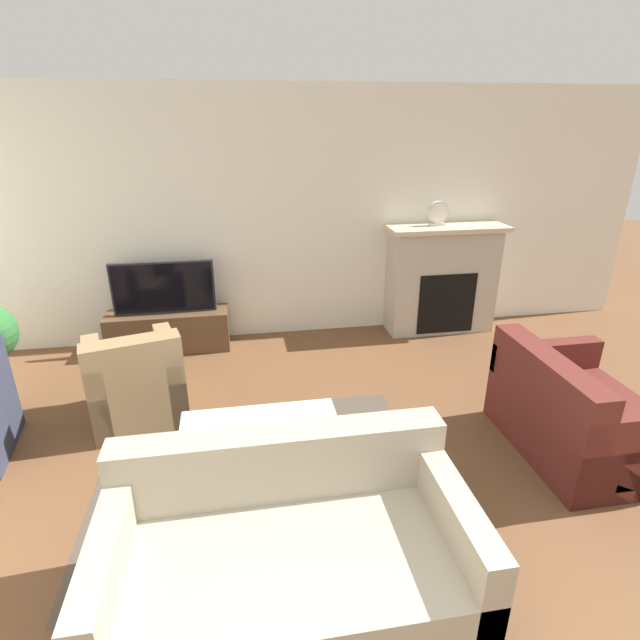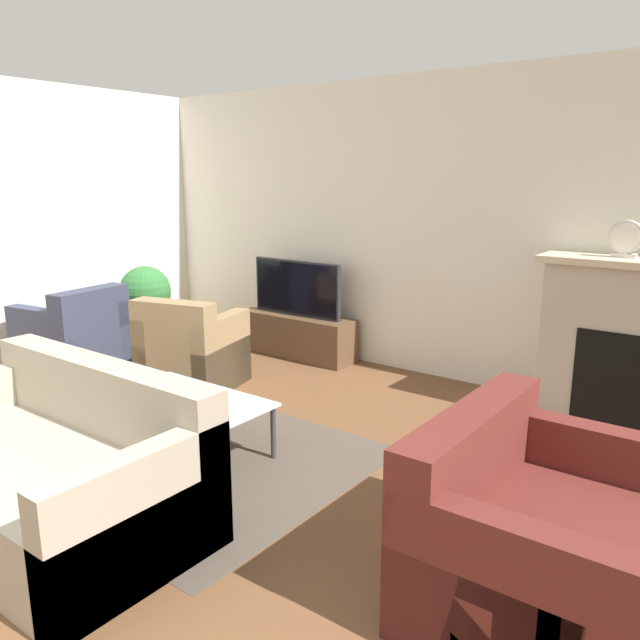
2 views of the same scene
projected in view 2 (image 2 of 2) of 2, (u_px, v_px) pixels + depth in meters
name	position (u px, v px, depth m)	size (l,w,h in m)	color
wall_back	(403.00, 228.00, 5.78)	(8.96, 0.06, 2.70)	silver
area_rug	(184.00, 454.00, 4.18)	(2.31, 1.91, 0.00)	#4C4238
fireplace	(632.00, 340.00, 4.54)	(1.34, 0.48, 1.25)	#B2A899
tv_stand	(297.00, 335.00, 6.41)	(1.28, 0.37, 0.44)	brown
tv	(297.00, 288.00, 6.30)	(1.05, 0.06, 0.56)	#232328
couch_sectional	(51.00, 473.00, 3.31)	(1.81, 0.99, 0.82)	#9E937F
couch_loveseat	(535.00, 540.00, 2.69)	(0.91, 1.20, 0.82)	#5B231E
armchair_by_window	(74.00, 340.00, 5.90)	(0.89, 0.86, 0.82)	#33384C
armchair_accent	(191.00, 354.00, 5.43)	(0.89, 0.91, 0.82)	#8C704C
coffee_table	(182.00, 405.00, 4.11)	(1.11, 0.71, 0.38)	#333338
potted_plant	(146.00, 296.00, 6.56)	(0.53, 0.53, 0.90)	beige
mantel_clock	(626.00, 238.00, 4.45)	(0.24, 0.07, 0.27)	beige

